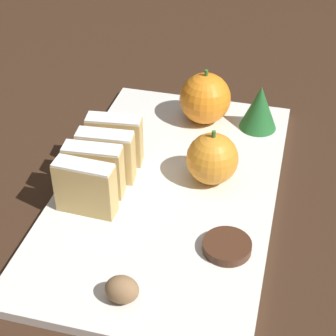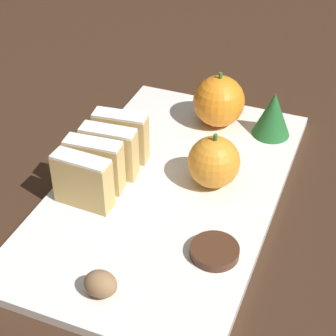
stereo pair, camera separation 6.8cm
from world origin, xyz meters
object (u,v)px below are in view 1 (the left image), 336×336
Objects in this scene: orange_near at (205,98)px; walnut at (118,289)px; orange_far at (212,159)px; chocolate_cookie at (227,246)px.

walnut is (-0.02, -0.35, -0.02)m from orange_near.
orange_far is 0.13m from chocolate_cookie.
orange_near reaches higher than walnut.
orange_near reaches higher than chocolate_cookie.
walnut reaches higher than chocolate_cookie.
chocolate_cookie is (0.09, 0.09, -0.01)m from walnut.
orange_near is at bearing 105.03° from orange_far.
orange_near is 0.35m from walnut.
chocolate_cookie is at bearing 44.80° from walnut.
walnut is 0.13m from chocolate_cookie.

